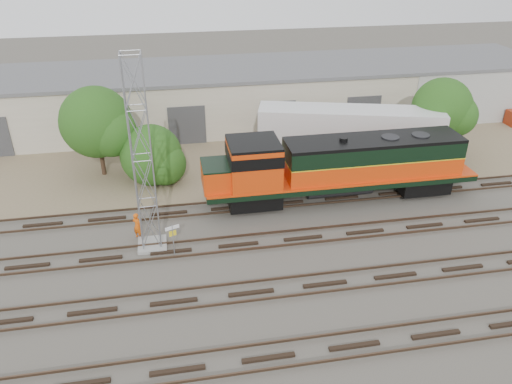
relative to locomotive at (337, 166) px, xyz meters
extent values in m
plane|color=#47423A|center=(-3.44, -6.00, -2.56)|extent=(140.00, 140.00, 0.00)
cube|color=#726047|center=(-3.44, 9.00, -2.55)|extent=(80.00, 16.00, 0.02)
cube|color=black|center=(-3.44, -13.50, -2.49)|extent=(80.00, 2.40, 0.14)
cube|color=#4C3828|center=(-3.44, -14.25, -2.35)|extent=(80.00, 0.08, 0.14)
cube|color=#4C3828|center=(-3.44, -12.75, -2.35)|extent=(80.00, 0.08, 0.14)
cube|color=black|center=(-3.44, -9.00, -2.49)|extent=(80.00, 2.40, 0.14)
cube|color=#4C3828|center=(-3.44, -9.75, -2.35)|extent=(80.00, 0.08, 0.14)
cube|color=#4C3828|center=(-3.44, -8.25, -2.35)|extent=(80.00, 0.08, 0.14)
cube|color=black|center=(-3.44, -4.50, -2.49)|extent=(80.00, 2.40, 0.14)
cube|color=#4C3828|center=(-3.44, -5.25, -2.35)|extent=(80.00, 0.08, 0.14)
cube|color=#4C3828|center=(-3.44, -3.75, -2.35)|extent=(80.00, 0.08, 0.14)
cube|color=black|center=(-3.44, 0.00, -2.49)|extent=(80.00, 2.40, 0.14)
cube|color=#4C3828|center=(-3.44, -0.75, -2.35)|extent=(80.00, 0.08, 0.14)
cube|color=#4C3828|center=(-3.44, 0.75, -2.35)|extent=(80.00, 0.08, 0.14)
cube|color=beige|center=(-3.44, 17.00, -0.06)|extent=(58.00, 10.00, 5.00)
cube|color=#59595B|center=(-3.44, 17.00, 2.59)|extent=(58.40, 10.40, 0.30)
cube|color=#999993|center=(18.56, 11.95, -0.06)|extent=(14.00, 0.10, 5.00)
cube|color=#333335|center=(-17.44, 11.94, -0.86)|extent=(3.20, 0.12, 3.40)
cube|color=#333335|center=(-9.44, 11.94, -0.86)|extent=(3.20, 0.12, 3.40)
cube|color=#333335|center=(-1.44, 11.94, -0.86)|extent=(3.20, 0.12, 3.40)
cube|color=#333335|center=(6.56, 11.94, -0.86)|extent=(3.20, 0.12, 3.40)
cube|color=#333335|center=(14.56, 11.94, -0.86)|extent=(3.20, 0.12, 3.40)
cube|color=black|center=(-5.71, 0.00, -1.73)|extent=(3.51, 2.63, 1.10)
cube|color=black|center=(6.37, 0.00, -1.73)|extent=(3.51, 2.63, 1.10)
cube|color=black|center=(0.33, 0.00, -0.99)|extent=(18.66, 3.29, 0.38)
cylinder|color=black|center=(0.33, 0.00, -1.68)|extent=(4.61, 1.21, 1.21)
cube|color=red|center=(2.53, 0.00, -0.14)|extent=(12.08, 2.85, 1.32)
cube|color=black|center=(2.53, 0.00, 1.06)|extent=(12.08, 2.85, 1.10)
cube|color=black|center=(2.53, 0.00, 1.72)|extent=(12.08, 2.85, 0.22)
cube|color=red|center=(-5.71, 0.00, 0.63)|extent=(3.29, 3.29, 2.85)
cube|color=black|center=(-5.71, 0.00, 2.14)|extent=(3.29, 3.29, 0.18)
cube|color=red|center=(-8.23, 0.00, -0.03)|extent=(1.76, 2.63, 1.54)
cube|color=gray|center=(-12.52, -3.60, -2.46)|extent=(1.69, 1.69, 0.20)
cylinder|color=gray|center=(-13.03, -3.08, 3.26)|extent=(0.08, 0.08, 11.26)
cylinder|color=gray|center=(-12.00, -3.08, 3.26)|extent=(0.08, 0.08, 11.26)
cylinder|color=gray|center=(-13.03, -4.11, 3.26)|extent=(0.08, 0.08, 11.26)
cylinder|color=gray|center=(-12.00, -4.11, 3.26)|extent=(0.08, 0.08, 11.26)
cylinder|color=gray|center=(-11.25, -4.85, -1.53)|extent=(0.07, 0.07, 2.07)
cube|color=white|center=(-11.25, -4.85, -0.64)|extent=(0.81, 0.33, 0.21)
cube|color=yellow|center=(-11.25, -4.85, -1.01)|extent=(0.41, 0.18, 0.33)
imported|color=#E5560C|center=(-13.36, -2.50, -1.70)|extent=(0.75, 0.71, 1.72)
cube|color=silver|center=(3.05, 6.06, 0.35)|extent=(14.56, 6.59, 2.97)
cube|color=black|center=(8.46, 4.56, -2.01)|extent=(3.28, 3.36, 1.10)
cube|color=black|center=(-2.54, 6.47, -1.85)|extent=(0.17, 0.17, 1.43)
cube|color=black|center=(-1.96, 8.60, -1.85)|extent=(0.17, 0.17, 1.43)
cube|color=navy|center=(14.54, 11.59, -1.81)|extent=(1.88, 1.80, 1.50)
cylinder|color=#382619|center=(-16.19, 6.99, -1.36)|extent=(0.33, 0.33, 2.41)
sphere|color=#1E4E16|center=(-16.19, 6.99, 1.69)|extent=(5.27, 5.27, 5.27)
sphere|color=#1E4E16|center=(-15.14, 6.20, 1.17)|extent=(3.69, 3.69, 3.69)
cylinder|color=#382619|center=(-12.44, 5.38, -2.36)|extent=(0.31, 0.31, 0.42)
sphere|color=#1E4E16|center=(-12.44, 5.38, -0.55)|extent=(4.57, 4.57, 4.57)
sphere|color=#1E4E16|center=(-11.52, 4.69, -1.01)|extent=(3.20, 3.20, 3.20)
cylinder|color=#382619|center=(10.72, 6.05, -1.37)|extent=(0.27, 0.27, 2.38)
sphere|color=#1E4E16|center=(10.72, 6.05, 1.49)|extent=(4.77, 4.77, 4.77)
sphere|color=#1E4E16|center=(11.67, 5.33, 1.01)|extent=(3.34, 3.34, 3.34)
camera|label=1|loc=(-10.84, -29.12, 14.43)|focal=35.00mm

